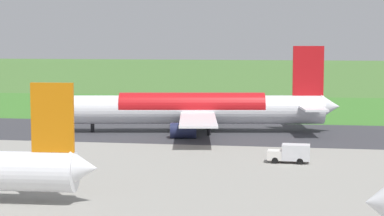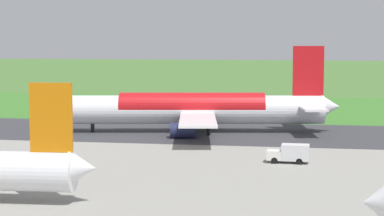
# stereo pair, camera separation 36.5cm
# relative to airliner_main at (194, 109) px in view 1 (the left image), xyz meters

# --- Properties ---
(ground_plane) EXTENTS (800.00, 800.00, 0.00)m
(ground_plane) POSITION_rel_airliner_main_xyz_m (6.25, 0.06, -4.35)
(ground_plane) COLOR #477233
(runway_asphalt) EXTENTS (600.00, 29.78, 0.06)m
(runway_asphalt) POSITION_rel_airliner_main_xyz_m (6.25, 0.06, -4.32)
(runway_asphalt) COLOR #38383D
(runway_asphalt) RESTS_ON ground
(grass_verge_foreground) EXTENTS (600.00, 80.00, 0.04)m
(grass_verge_foreground) POSITION_rel_airliner_main_xyz_m (6.25, -38.85, -4.33)
(grass_verge_foreground) COLOR #3C782B
(grass_verge_foreground) RESTS_ON ground
(airliner_main) EXTENTS (53.99, 44.39, 15.88)m
(airliner_main) POSITION_rel_airliner_main_xyz_m (0.00, 0.00, 0.00)
(airliner_main) COLOR white
(airliner_main) RESTS_ON ground
(service_truck_fuel) EXTENTS (5.86, 2.44, 2.65)m
(service_truck_fuel) POSITION_rel_airliner_main_xyz_m (-18.23, 28.60, -2.95)
(service_truck_fuel) COLOR silver
(service_truck_fuel) RESTS_ON ground
(no_stopping_sign) EXTENTS (0.60, 0.10, 2.85)m
(no_stopping_sign) POSITION_rel_airliner_main_xyz_m (5.41, -40.24, -2.67)
(no_stopping_sign) COLOR slate
(no_stopping_sign) RESTS_ON ground
(traffic_cone_orange) EXTENTS (0.40, 0.40, 0.55)m
(traffic_cone_orange) POSITION_rel_airliner_main_xyz_m (11.85, -40.11, -4.08)
(traffic_cone_orange) COLOR orange
(traffic_cone_orange) RESTS_ON ground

